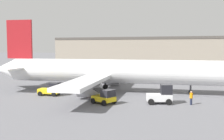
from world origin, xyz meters
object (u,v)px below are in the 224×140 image
object	(u,v)px
belt_loader_truck	(105,97)
pushback_tug	(161,95)
ground_crew_worker	(191,97)
baggage_tug	(51,89)
airplane	(106,71)

from	to	relation	value
belt_loader_truck	pushback_tug	world-z (taller)	pushback_tug
belt_loader_truck	ground_crew_worker	bearing A→B (deg)	40.13
baggage_tug	belt_loader_truck	distance (m)	10.51
airplane	belt_loader_truck	size ratio (longest dim) A/B	12.60
airplane	belt_loader_truck	bearing A→B (deg)	-77.27
baggage_tug	belt_loader_truck	world-z (taller)	baggage_tug
airplane	ground_crew_worker	size ratio (longest dim) A/B	23.31
airplane	baggage_tug	distance (m)	9.41
ground_crew_worker	belt_loader_truck	xyz separation A→B (m)	(-10.62, -3.56, -0.01)
airplane	belt_loader_truck	xyz separation A→B (m)	(3.60, -9.12, -2.43)
ground_crew_worker	baggage_tug	bearing A→B (deg)	-113.69
belt_loader_truck	pushback_tug	size ratio (longest dim) A/B	0.93
ground_crew_worker	pushback_tug	world-z (taller)	pushback_tug
airplane	ground_crew_worker	world-z (taller)	airplane
airplane	baggage_tug	size ratio (longest dim) A/B	12.28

